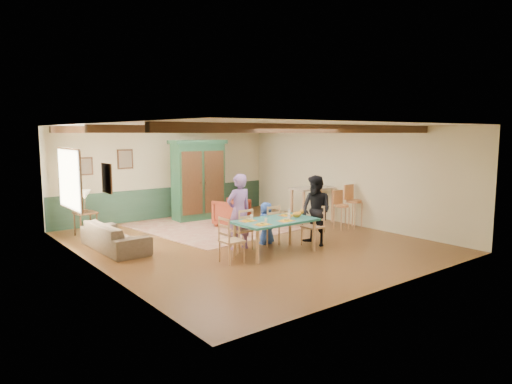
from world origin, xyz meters
TOP-DOWN VIEW (x-y plane):
  - floor at (0.00, 0.00)m, footprint 8.00×8.00m
  - wall_back at (0.00, 4.00)m, footprint 7.00×0.02m
  - wall_left at (-3.50, 0.00)m, footprint 0.02×8.00m
  - wall_right at (3.50, 0.00)m, footprint 0.02×8.00m
  - ceiling at (0.00, 0.00)m, footprint 7.00×8.00m
  - wainscot_back at (0.00, 3.98)m, footprint 6.95×0.03m
  - ceiling_beam_front at (0.00, -2.30)m, footprint 6.95×0.16m
  - ceiling_beam_mid at (0.00, 0.40)m, footprint 6.95×0.16m
  - ceiling_beam_back at (0.00, 3.00)m, footprint 6.95×0.16m
  - window_left at (-3.47, 1.70)m, footprint 0.06×1.60m
  - picture_left_wall at (-3.47, -0.60)m, footprint 0.04×0.42m
  - picture_back_a at (-1.30, 3.97)m, footprint 0.45×0.04m
  - picture_back_b at (-2.40, 3.97)m, footprint 0.38×0.04m
  - dining_table at (-0.17, -1.21)m, footprint 1.73×0.97m
  - dining_chair_far_left at (-0.56, -0.52)m, footprint 0.40×0.42m
  - dining_chair_far_right at (0.21, -0.52)m, footprint 0.40×0.42m
  - dining_chair_end_left at (-1.28, -1.21)m, footprint 0.42×0.40m
  - dining_chair_end_right at (0.93, -1.22)m, footprint 0.42×0.40m
  - person_man at (-0.56, -0.44)m, footprint 0.61×0.40m
  - person_woman at (1.03, -1.22)m, footprint 0.60×0.77m
  - person_child at (0.21, -0.45)m, footprint 0.47×0.31m
  - cat at (0.36, -1.31)m, footprint 0.35×0.14m
  - place_setting_near_left at (-0.70, -1.45)m, footprint 0.39×0.29m
  - place_setting_near_center at (-0.08, -1.45)m, footprint 0.39×0.29m
  - place_setting_far_left at (-0.70, -0.97)m, footprint 0.39×0.29m
  - place_setting_far_right at (0.36, -0.97)m, footprint 0.39×0.29m
  - area_rug at (0.22, 1.98)m, footprint 3.74×4.29m
  - armoire at (0.57, 3.15)m, footprint 1.67×0.72m
  - armchair at (0.74, 1.72)m, footprint 1.05×1.06m
  - sofa at (-2.72, 1.17)m, footprint 0.87×2.05m
  - end_table at (-2.78, 2.94)m, footprint 0.52×0.52m
  - table_lamp at (-2.78, 2.94)m, footprint 0.32×0.32m
  - counter_table at (2.85, 0.72)m, footprint 1.27×0.82m
  - bar_stool_left at (2.78, -0.43)m, footprint 0.39×0.43m
  - bar_stool_right at (3.25, -0.45)m, footprint 0.43×0.46m

SIDE VIEW (x-z plane):
  - floor at x=0.00m, z-range 0.00..0.00m
  - area_rug at x=0.22m, z-range 0.00..0.01m
  - sofa at x=-2.72m, z-range 0.00..0.59m
  - end_table at x=-2.78m, z-range 0.00..0.60m
  - dining_table at x=-0.17m, z-range 0.00..0.72m
  - armchair at x=0.74m, z-range 0.00..0.74m
  - wainscot_back at x=0.00m, z-range 0.00..0.90m
  - dining_chair_far_left at x=-0.56m, z-range 0.00..0.91m
  - dining_chair_far_right at x=0.21m, z-range 0.00..0.91m
  - dining_chair_end_left at x=-1.28m, z-range 0.00..0.91m
  - dining_chair_end_right at x=0.93m, z-range 0.00..0.91m
  - person_child at x=0.21m, z-range 0.00..0.97m
  - counter_table at x=2.85m, z-range 0.00..1.00m
  - bar_stool_left at x=2.78m, z-range 0.00..1.02m
  - bar_stool_right at x=3.25m, z-range 0.00..1.15m
  - place_setting_near_left at x=-0.70m, z-range 0.72..0.83m
  - place_setting_near_center at x=-0.08m, z-range 0.72..0.83m
  - place_setting_far_left at x=-0.70m, z-range 0.72..0.83m
  - place_setting_far_right at x=0.36m, z-range 0.72..0.83m
  - person_woman at x=1.03m, z-range 0.00..1.59m
  - cat at x=0.36m, z-range 0.72..0.89m
  - person_man at x=-0.56m, z-range 0.00..1.66m
  - table_lamp at x=-2.78m, z-range 0.60..1.14m
  - armoire at x=0.57m, z-range 0.00..2.32m
  - wall_back at x=0.00m, z-range 0.00..2.70m
  - wall_left at x=-3.50m, z-range 0.00..2.70m
  - wall_right at x=3.50m, z-range 0.00..2.70m
  - window_left at x=-3.47m, z-range 0.90..2.20m
  - picture_back_b at x=-2.40m, z-range 1.41..1.89m
  - picture_left_wall at x=-3.47m, z-range 1.49..2.01m
  - picture_back_a at x=-1.30m, z-range 1.52..2.08m
  - ceiling_beam_front at x=0.00m, z-range 2.53..2.69m
  - ceiling_beam_mid at x=0.00m, z-range 2.53..2.69m
  - ceiling_beam_back at x=0.00m, z-range 2.53..2.69m
  - ceiling at x=0.00m, z-range 2.69..2.71m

